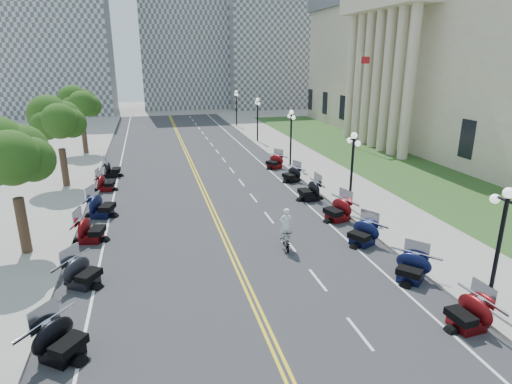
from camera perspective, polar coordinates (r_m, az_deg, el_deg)
ground at (r=22.26m, az=-3.44°, el=-7.74°), size 160.00×160.00×0.00m
road at (r=31.49m, az=-6.87°, el=-0.13°), size 16.00×90.00×0.01m
centerline_yellow_a at (r=31.47m, az=-7.09°, el=-0.13°), size 0.12×90.00×0.00m
centerline_yellow_b at (r=31.50m, az=-6.66°, el=-0.10°), size 0.12×90.00×0.00m
edge_line_north at (r=32.85m, az=4.26°, el=0.71°), size 0.12×90.00×0.00m
edge_line_south at (r=31.40m, az=-18.52°, el=-0.98°), size 0.12×90.00×0.00m
lane_dash_4 at (r=16.61m, az=13.66°, el=-17.84°), size 0.12×2.00×0.00m
lane_dash_5 at (r=19.66m, az=8.23°, el=-11.50°), size 0.12×2.00×0.00m
lane_dash_6 at (r=23.00m, az=4.47°, el=-6.87°), size 0.12×2.00×0.00m
lane_dash_7 at (r=26.52m, az=1.74°, el=-3.42°), size 0.12×2.00×0.00m
lane_dash_8 at (r=30.16m, az=-0.33°, el=-0.78°), size 0.12×2.00×0.00m
lane_dash_9 at (r=33.88m, az=-1.95°, el=1.28°), size 0.12×2.00×0.00m
lane_dash_10 at (r=37.66m, az=-3.25°, el=2.93°), size 0.12×2.00×0.00m
lane_dash_11 at (r=41.48m, az=-4.31°, el=4.28°), size 0.12×2.00×0.00m
lane_dash_12 at (r=45.34m, az=-5.19°, el=5.40°), size 0.12×2.00×0.00m
lane_dash_13 at (r=49.21m, az=-5.94°, el=6.34°), size 0.12×2.00×0.00m
lane_dash_14 at (r=53.11m, az=-6.58°, el=7.14°), size 0.12×2.00×0.00m
lane_dash_15 at (r=57.02m, az=-7.14°, el=7.84°), size 0.12×2.00×0.00m
lane_dash_16 at (r=60.94m, az=-7.62°, el=8.44°), size 0.12×2.00×0.00m
lane_dash_17 at (r=64.87m, az=-8.05°, el=8.97°), size 0.12×2.00×0.00m
lane_dash_18 at (r=68.80m, az=-8.43°, el=9.44°), size 0.12×2.00×0.00m
lane_dash_19 at (r=72.75m, az=-8.77°, el=9.86°), size 0.12×2.00×0.00m
sidewalk_north at (r=34.30m, az=10.78°, el=1.29°), size 5.00×90.00×0.15m
sidewalk_south at (r=32.01m, az=-25.85°, el=-1.39°), size 5.00×90.00×0.15m
lawn at (r=44.33m, az=14.75°, el=4.66°), size 9.00×60.00×0.10m
civic_building at (r=54.93m, az=27.30°, el=15.07°), size 26.00×51.00×17.80m
distant_block_a at (r=83.13m, az=-25.47°, el=18.37°), size 18.00×14.00×26.00m
distant_block_b at (r=88.31m, az=-9.81°, el=20.88°), size 16.00×12.00×30.00m
distant_block_c at (r=88.61m, az=2.81°, el=18.50°), size 20.00×14.00×22.00m
street_lamp_1 at (r=18.34m, az=29.52°, el=-6.96°), size 0.50×1.20×4.90m
street_lamp_2 at (r=27.64m, az=12.63°, el=2.66°), size 0.50×1.20×4.90m
street_lamp_3 at (r=38.46m, az=4.67°, el=7.16°), size 0.50×1.20×4.90m
street_lamp_4 at (r=49.82m, az=0.20°, el=9.59°), size 0.50×1.20×4.90m
street_lamp_5 at (r=61.43m, az=-2.62°, el=11.08°), size 0.50×1.20×4.90m
flagpole at (r=47.28m, az=13.43°, el=11.62°), size 1.10×0.20×10.00m
tree_2 at (r=23.21m, az=-29.79°, el=3.41°), size 4.80×4.80×9.20m
tree_3 at (r=34.73m, az=-24.84°, el=8.09°), size 4.80×4.80×9.20m
tree_4 at (r=46.49m, az=-22.33°, el=10.40°), size 4.80×4.80×9.20m
motorcycle_n_3 at (r=17.83m, az=26.46°, el=-14.07°), size 2.14×2.14×1.39m
motorcycle_n_4 at (r=20.31m, az=20.05°, el=-9.31°), size 2.77×2.77×1.37m
motorcycle_n_5 at (r=23.28m, az=14.04°, el=-5.20°), size 2.72×2.72×1.41m
motorcycle_n_6 at (r=26.31m, az=10.82°, el=-2.19°), size 2.64×2.64×1.50m
motorcycle_n_7 at (r=29.77m, az=7.15°, el=0.31°), size 2.24×2.24×1.49m
motorcycle_n_8 at (r=34.07m, az=4.77°, el=2.45°), size 2.42×2.42×1.31m
motorcycle_n_9 at (r=38.15m, az=2.46°, el=4.17°), size 2.68×2.68×1.36m
motorcycle_s_4 at (r=16.06m, az=-24.62°, el=-17.32°), size 2.96×2.96×1.48m
motorcycle_s_5 at (r=20.14m, az=-22.14°, el=-9.74°), size 2.79×2.79×1.41m
motorcycle_s_6 at (r=24.61m, az=-21.20°, el=-4.54°), size 2.51×2.51×1.49m
motorcycle_s_7 at (r=28.11m, az=-19.93°, el=-1.60°), size 2.79×2.79×1.57m
motorcycle_s_8 at (r=33.56m, az=-19.41°, el=1.28°), size 2.22×2.22×1.35m
motorcycle_s_9 at (r=37.33m, az=-18.66°, el=2.99°), size 2.11×2.11×1.42m
bicycle at (r=22.23m, az=3.97°, el=-6.25°), size 0.73×1.86×1.09m
cyclist_rider at (r=21.67m, az=4.05°, el=-2.67°), size 0.68×0.45×1.87m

